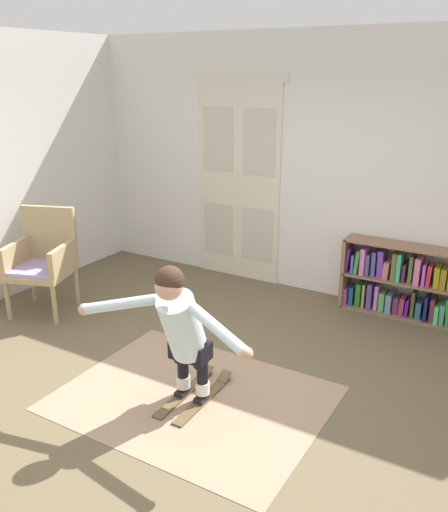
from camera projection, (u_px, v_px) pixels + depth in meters
The scene contains 8 objects.
ground_plane at pixel (193, 395), 4.38m from camera, with size 7.20×7.20×0.00m, color brown.
back_wall at pixel (322, 168), 6.02m from camera, with size 6.00×0.10×2.90m, color silver.
double_door at pixel (238, 179), 6.54m from camera, with size 1.22×0.05×2.45m.
rug at pixel (193, 398), 4.34m from camera, with size 2.05×1.58×0.01m, color #9F7F65.
bookshelf at pixel (408, 285), 5.67m from camera, with size 1.42×0.30×0.78m.
wicker_chair at pixel (43, 258), 5.79m from camera, with size 0.77×0.77×1.10m.
skis_pair at pixel (195, 394), 4.35m from camera, with size 0.29×0.78×0.07m.
person_skier at pixel (181, 325), 3.99m from camera, with size 1.45×0.58×1.13m.
Camera 1 is at (2.14, -3.12, 2.48)m, focal length 38.24 mm.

